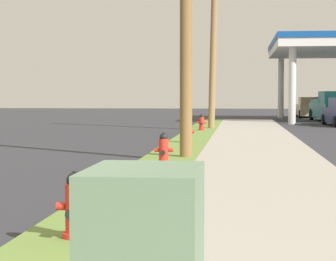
{
  "coord_description": "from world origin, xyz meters",
  "views": [
    {
      "loc": [
        2.47,
        -2.85,
        1.7
      ],
      "look_at": [
        0.5,
        14.62,
        0.73
      ],
      "focal_mm": 68.04,
      "sensor_mm": 36.0,
      "label": 1
    }
  ],
  "objects_px": {
    "fire_hydrant_nearest": "(75,209)",
    "fire_hydrant_fourth": "(202,123)",
    "fire_hydrant_second": "(164,151)",
    "fire_hydrant_third": "(188,133)",
    "utility_pole_background": "(214,38)",
    "truck_teal_at_forecourt": "(332,107)",
    "car_tan_by_far_pump": "(310,108)"
  },
  "relations": [
    {
      "from": "utility_pole_background",
      "to": "truck_teal_at_forecourt",
      "type": "relative_size",
      "value": 1.54
    },
    {
      "from": "fire_hydrant_fourth",
      "to": "truck_teal_at_forecourt",
      "type": "height_order",
      "value": "truck_teal_at_forecourt"
    },
    {
      "from": "fire_hydrant_second",
      "to": "truck_teal_at_forecourt",
      "type": "xyz_separation_m",
      "value": [
        7.77,
        28.64,
        0.47
      ]
    },
    {
      "from": "utility_pole_background",
      "to": "car_tan_by_far_pump",
      "type": "distance_m",
      "value": 20.7
    },
    {
      "from": "fire_hydrant_nearest",
      "to": "fire_hydrant_fourth",
      "type": "xyz_separation_m",
      "value": [
        0.09,
        22.05,
        0.0
      ]
    },
    {
      "from": "car_tan_by_far_pump",
      "to": "fire_hydrant_second",
      "type": "bearing_deg",
      "value": -101.13
    },
    {
      "from": "fire_hydrant_third",
      "to": "truck_teal_at_forecourt",
      "type": "xyz_separation_m",
      "value": [
        7.8,
        21.55,
        0.47
      ]
    },
    {
      "from": "car_tan_by_far_pump",
      "to": "fire_hydrant_fourth",
      "type": "bearing_deg",
      "value": -108.37
    },
    {
      "from": "fire_hydrant_nearest",
      "to": "fire_hydrant_second",
      "type": "distance_m",
      "value": 7.39
    },
    {
      "from": "fire_hydrant_nearest",
      "to": "fire_hydrant_second",
      "type": "height_order",
      "value": "same"
    },
    {
      "from": "fire_hydrant_second",
      "to": "car_tan_by_far_pump",
      "type": "xyz_separation_m",
      "value": [
        7.1,
        36.09,
        0.28
      ]
    },
    {
      "from": "fire_hydrant_nearest",
      "to": "fire_hydrant_third",
      "type": "xyz_separation_m",
      "value": [
        0.08,
        14.48,
        0.0
      ]
    },
    {
      "from": "fire_hydrant_nearest",
      "to": "car_tan_by_far_pump",
      "type": "distance_m",
      "value": 44.07
    },
    {
      "from": "fire_hydrant_second",
      "to": "utility_pole_background",
      "type": "relative_size",
      "value": 0.09
    },
    {
      "from": "fire_hydrant_second",
      "to": "truck_teal_at_forecourt",
      "type": "bearing_deg",
      "value": 74.81
    },
    {
      "from": "truck_teal_at_forecourt",
      "to": "fire_hydrant_fourth",
      "type": "bearing_deg",
      "value": -119.15
    },
    {
      "from": "car_tan_by_far_pump",
      "to": "fire_hydrant_third",
      "type": "bearing_deg",
      "value": -103.8
    },
    {
      "from": "fire_hydrant_fourth",
      "to": "utility_pole_background",
      "type": "xyz_separation_m",
      "value": [
        0.43,
        2.2,
        4.03
      ]
    },
    {
      "from": "fire_hydrant_fourth",
      "to": "fire_hydrant_second",
      "type": "bearing_deg",
      "value": -89.93
    },
    {
      "from": "fire_hydrant_third",
      "to": "car_tan_by_far_pump",
      "type": "bearing_deg",
      "value": 76.2
    },
    {
      "from": "fire_hydrant_nearest",
      "to": "fire_hydrant_fourth",
      "type": "distance_m",
      "value": 22.05
    },
    {
      "from": "fire_hydrant_nearest",
      "to": "truck_teal_at_forecourt",
      "type": "height_order",
      "value": "truck_teal_at_forecourt"
    },
    {
      "from": "fire_hydrant_nearest",
      "to": "utility_pole_background",
      "type": "distance_m",
      "value": 24.59
    },
    {
      "from": "car_tan_by_far_pump",
      "to": "truck_teal_at_forecourt",
      "type": "distance_m",
      "value": 7.49
    },
    {
      "from": "fire_hydrant_third",
      "to": "truck_teal_at_forecourt",
      "type": "distance_m",
      "value": 22.92
    },
    {
      "from": "fire_hydrant_nearest",
      "to": "car_tan_by_far_pump",
      "type": "height_order",
      "value": "car_tan_by_far_pump"
    },
    {
      "from": "fire_hydrant_fourth",
      "to": "utility_pole_background",
      "type": "height_order",
      "value": "utility_pole_background"
    },
    {
      "from": "fire_hydrant_second",
      "to": "car_tan_by_far_pump",
      "type": "relative_size",
      "value": 0.17
    },
    {
      "from": "fire_hydrant_nearest",
      "to": "utility_pole_background",
      "type": "bearing_deg",
      "value": 88.77
    },
    {
      "from": "fire_hydrant_second",
      "to": "fire_hydrant_fourth",
      "type": "height_order",
      "value": "same"
    },
    {
      "from": "fire_hydrant_nearest",
      "to": "fire_hydrant_fourth",
      "type": "height_order",
      "value": "same"
    },
    {
      "from": "fire_hydrant_third",
      "to": "fire_hydrant_second",
      "type": "bearing_deg",
      "value": -89.79
    }
  ]
}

